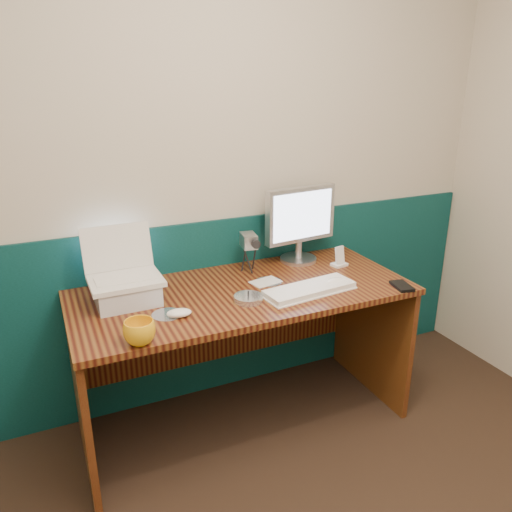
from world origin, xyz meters
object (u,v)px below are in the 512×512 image
laptop (123,255)px  keyboard (310,290)px  desk (244,358)px  monitor (299,224)px  camcorder (249,254)px  mug (140,332)px

laptop → keyboard: laptop is taller
desk → monitor: size_ratio=3.88×
desk → camcorder: camcorder is taller
laptop → mug: bearing=-94.6°
desk → monitor: monitor is taller
keyboard → camcorder: (-0.15, 0.37, 0.08)m
monitor → keyboard: bearing=-118.0°
desk → laptop: size_ratio=5.13×
monitor → camcorder: 0.33m
keyboard → mug: mug is taller
keyboard → monitor: bearing=62.0°
desk → monitor: (0.43, 0.24, 0.58)m
laptop → mug: size_ratio=2.58×
laptop → keyboard: bearing=-17.7°
keyboard → camcorder: size_ratio=2.32×
laptop → monitor: bearing=8.5°
monitor → keyboard: size_ratio=0.93×
monitor → camcorder: bearing=179.9°
camcorder → mug: bearing=-133.6°
laptop → monitor: monitor is taller
desk → monitor: bearing=29.4°
laptop → monitor: (0.96, 0.16, -0.02)m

